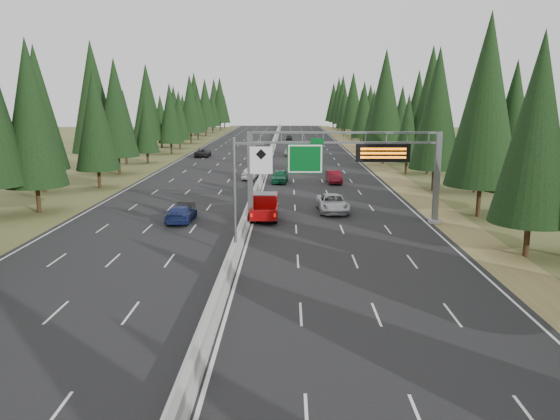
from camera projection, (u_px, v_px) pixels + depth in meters
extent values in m
cube|color=black|center=(267.00, 163.00, 91.33)|extent=(32.00, 260.00, 0.08)
cube|color=olive|center=(374.00, 163.00, 91.05)|extent=(3.60, 260.00, 0.06)
cube|color=#4B5628|center=(161.00, 163.00, 91.62)|extent=(3.60, 260.00, 0.06)
cube|color=gray|center=(267.00, 162.00, 91.29)|extent=(0.70, 260.00, 0.30)
cube|color=gray|center=(267.00, 159.00, 91.21)|extent=(0.30, 260.00, 0.60)
cube|color=slate|center=(250.00, 178.00, 46.45)|extent=(0.45, 0.45, 7.80)
cube|color=gray|center=(251.00, 220.00, 47.20)|extent=(0.90, 0.90, 0.30)
cube|color=slate|center=(437.00, 178.00, 46.20)|extent=(0.45, 0.45, 7.80)
cube|color=gray|center=(434.00, 221.00, 46.95)|extent=(0.90, 0.90, 0.30)
cube|color=slate|center=(344.00, 133.00, 45.56)|extent=(15.85, 0.35, 0.16)
cube|color=slate|center=(344.00, 143.00, 45.73)|extent=(15.85, 0.35, 0.16)
cube|color=#054C19|center=(305.00, 159.00, 45.80)|extent=(3.00, 0.10, 2.50)
cube|color=silver|center=(305.00, 159.00, 45.75)|extent=(2.85, 0.02, 2.35)
cube|color=#054C19|center=(317.00, 141.00, 45.49)|extent=(1.10, 0.10, 0.45)
cube|color=black|center=(383.00, 153.00, 45.55)|extent=(4.50, 0.40, 1.50)
cube|color=orange|center=(384.00, 149.00, 45.27)|extent=(3.80, 0.02, 0.18)
cube|color=orange|center=(383.00, 153.00, 45.34)|extent=(3.80, 0.02, 0.18)
cube|color=orange|center=(383.00, 157.00, 45.41)|extent=(3.80, 0.02, 0.18)
cylinder|color=slate|center=(235.00, 197.00, 36.64)|extent=(0.20, 0.20, 8.00)
cube|color=gray|center=(236.00, 253.00, 37.42)|extent=(0.50, 0.50, 0.20)
cube|color=slate|center=(249.00, 143.00, 35.91)|extent=(2.00, 0.15, 0.15)
cube|color=silver|center=(261.00, 160.00, 36.00)|extent=(1.50, 0.06, 1.80)
cylinder|color=black|center=(527.00, 240.00, 36.98)|extent=(0.40, 0.40, 2.39)
cone|color=black|center=(537.00, 128.00, 35.48)|extent=(5.38, 5.38, 12.56)
cylinder|color=black|center=(479.00, 201.00, 49.59)|extent=(0.40, 0.40, 2.88)
cone|color=black|center=(486.00, 100.00, 47.78)|extent=(6.49, 6.49, 15.14)
cylinder|color=black|center=(506.00, 202.00, 50.73)|extent=(0.40, 0.40, 2.25)
cone|color=black|center=(513.00, 126.00, 49.33)|extent=(5.07, 5.07, 11.83)
cylinder|color=black|center=(433.00, 180.00, 63.51)|extent=(0.40, 0.40, 2.62)
cone|color=black|center=(437.00, 108.00, 61.87)|extent=(5.90, 5.90, 13.76)
cylinder|color=black|center=(475.00, 182.00, 62.47)|extent=(0.40, 0.40, 2.46)
cone|color=black|center=(480.00, 114.00, 60.93)|extent=(5.54, 5.54, 12.93)
cylinder|color=black|center=(406.00, 168.00, 77.94)|extent=(0.40, 0.40, 1.81)
cone|color=black|center=(408.00, 128.00, 76.81)|extent=(4.07, 4.07, 9.50)
cylinder|color=black|center=(428.00, 164.00, 78.15)|extent=(0.40, 0.40, 2.87)
cone|color=black|center=(431.00, 100.00, 76.36)|extent=(6.46, 6.46, 15.08)
cylinder|color=black|center=(383.00, 155.00, 89.85)|extent=(0.40, 0.40, 2.96)
cone|color=black|center=(385.00, 98.00, 88.00)|extent=(6.66, 6.66, 15.54)
cylinder|color=black|center=(415.00, 156.00, 90.65)|extent=(0.40, 0.40, 2.44)
cone|color=black|center=(418.00, 110.00, 89.12)|extent=(5.49, 5.49, 12.82)
cylinder|color=black|center=(372.00, 149.00, 105.78)|extent=(0.40, 0.40, 1.99)
cone|color=black|center=(373.00, 117.00, 104.53)|extent=(4.48, 4.48, 10.45)
cylinder|color=black|center=(400.00, 150.00, 104.40)|extent=(0.40, 0.40, 2.10)
cone|color=black|center=(402.00, 115.00, 103.09)|extent=(4.73, 4.73, 11.05)
cylinder|color=black|center=(363.00, 143.00, 118.79)|extent=(0.40, 0.40, 2.30)
cone|color=black|center=(364.00, 109.00, 117.35)|extent=(5.18, 5.18, 12.08)
cylinder|color=black|center=(385.00, 145.00, 116.86)|extent=(0.40, 0.40, 1.78)
cone|color=black|center=(386.00, 119.00, 115.75)|extent=(4.01, 4.01, 9.35)
cylinder|color=black|center=(361.00, 139.00, 131.40)|extent=(0.40, 0.40, 2.06)
cone|color=black|center=(361.00, 112.00, 130.11)|extent=(4.63, 4.63, 10.81)
cylinder|color=black|center=(369.00, 138.00, 132.97)|extent=(0.40, 0.40, 2.26)
cone|color=black|center=(370.00, 109.00, 131.56)|extent=(5.09, 5.09, 11.88)
cylinder|color=black|center=(352.00, 134.00, 144.98)|extent=(0.40, 0.40, 2.81)
cone|color=black|center=(353.00, 100.00, 143.23)|extent=(6.32, 6.32, 14.74)
cylinder|color=black|center=(368.00, 135.00, 146.26)|extent=(0.40, 0.40, 2.12)
cone|color=black|center=(369.00, 110.00, 144.94)|extent=(4.77, 4.77, 11.12)
cylinder|color=black|center=(344.00, 132.00, 158.35)|extent=(0.40, 0.40, 2.27)
cone|color=black|center=(345.00, 107.00, 156.94)|extent=(5.11, 5.11, 11.93)
cylinder|color=black|center=(355.00, 132.00, 159.85)|extent=(0.40, 0.40, 2.23)
cone|color=black|center=(356.00, 108.00, 158.46)|extent=(5.01, 5.01, 11.69)
cylinder|color=black|center=(342.00, 128.00, 173.04)|extent=(0.40, 0.40, 2.87)
cone|color=black|center=(343.00, 99.00, 171.25)|extent=(6.47, 6.47, 15.09)
cylinder|color=black|center=(356.00, 130.00, 171.42)|extent=(0.40, 0.40, 2.05)
cone|color=black|center=(356.00, 109.00, 170.14)|extent=(4.62, 4.62, 10.77)
cylinder|color=black|center=(338.00, 126.00, 185.42)|extent=(0.40, 0.40, 2.86)
cone|color=black|center=(339.00, 100.00, 183.63)|extent=(6.42, 6.42, 14.99)
cylinder|color=black|center=(351.00, 127.00, 187.70)|extent=(0.40, 0.40, 2.36)
cone|color=black|center=(351.00, 105.00, 186.23)|extent=(5.31, 5.31, 12.39)
cylinder|color=black|center=(333.00, 125.00, 199.62)|extent=(0.40, 0.40, 2.65)
cone|color=black|center=(334.00, 102.00, 197.96)|extent=(5.97, 5.97, 13.93)
cylinder|color=black|center=(343.00, 125.00, 199.19)|extent=(0.40, 0.40, 2.77)
cone|color=black|center=(344.00, 100.00, 197.46)|extent=(6.23, 6.23, 14.54)
cylinder|color=black|center=(38.00, 199.00, 51.34)|extent=(0.40, 0.40, 2.57)
cone|color=black|center=(31.00, 113.00, 49.74)|extent=(5.78, 5.78, 13.49)
cylinder|color=black|center=(99.00, 179.00, 65.37)|extent=(0.40, 0.40, 2.27)
cone|color=black|center=(95.00, 119.00, 63.96)|extent=(5.11, 5.11, 11.93)
cylinder|color=black|center=(44.00, 181.00, 62.65)|extent=(0.40, 0.40, 2.66)
cone|color=black|center=(38.00, 107.00, 60.99)|extent=(5.97, 5.97, 13.94)
cylinder|color=black|center=(119.00, 166.00, 77.29)|extent=(0.40, 0.40, 2.59)
cone|color=black|center=(116.00, 108.00, 75.67)|extent=(5.83, 5.83, 13.60)
cylinder|color=black|center=(98.00, 163.00, 79.18)|extent=(0.40, 0.40, 3.00)
cone|color=black|center=(93.00, 97.00, 77.31)|extent=(6.75, 6.75, 15.74)
cylinder|color=black|center=(148.00, 158.00, 91.24)|extent=(0.40, 0.40, 1.80)
cone|color=black|center=(146.00, 124.00, 90.11)|extent=(4.05, 4.05, 9.44)
cylinder|color=black|center=(126.00, 158.00, 90.32)|extent=(0.40, 0.40, 1.94)
cone|color=black|center=(124.00, 121.00, 89.11)|extent=(4.36, 4.36, 10.16)
cylinder|color=black|center=(171.00, 149.00, 106.17)|extent=(0.40, 0.40, 2.18)
cone|color=black|center=(170.00, 113.00, 104.80)|extent=(4.90, 4.90, 11.44)
cylinder|color=black|center=(149.00, 147.00, 106.11)|extent=(0.40, 0.40, 2.76)
cone|color=black|center=(147.00, 102.00, 104.39)|extent=(6.20, 6.20, 14.47)
cylinder|color=black|center=(180.00, 144.00, 117.40)|extent=(0.40, 0.40, 1.99)
cone|color=black|center=(179.00, 115.00, 116.16)|extent=(4.48, 4.48, 10.46)
cylinder|color=black|center=(162.00, 143.00, 120.48)|extent=(0.40, 0.40, 1.84)
cone|color=black|center=(161.00, 117.00, 119.33)|extent=(4.14, 4.14, 9.66)
cylinder|color=black|center=(191.00, 138.00, 130.90)|extent=(0.40, 0.40, 2.60)
cone|color=black|center=(190.00, 104.00, 129.28)|extent=(5.85, 5.85, 13.65)
cylinder|color=black|center=(175.00, 139.00, 132.46)|extent=(0.40, 0.40, 2.21)
cone|color=black|center=(174.00, 110.00, 131.08)|extent=(4.97, 4.97, 11.59)
cylinder|color=black|center=(198.00, 136.00, 144.09)|extent=(0.40, 0.40, 2.14)
cone|color=black|center=(197.00, 110.00, 142.75)|extent=(4.82, 4.82, 11.25)
cylinder|color=black|center=(184.00, 136.00, 145.36)|extent=(0.40, 0.40, 1.91)
cone|color=black|center=(183.00, 113.00, 144.16)|extent=(4.30, 4.30, 10.03)
cylinder|color=black|center=(206.00, 131.00, 158.08)|extent=(0.40, 0.40, 2.62)
cone|color=black|center=(205.00, 103.00, 156.44)|extent=(5.91, 5.91, 13.78)
cylinder|color=black|center=(195.00, 130.00, 161.40)|extent=(0.40, 0.40, 2.93)
cone|color=black|center=(194.00, 99.00, 159.57)|extent=(6.58, 6.58, 15.36)
cylinder|color=black|center=(213.00, 129.00, 172.57)|extent=(0.40, 0.40, 2.18)
cone|color=black|center=(212.00, 108.00, 171.21)|extent=(4.91, 4.91, 11.45)
cylinder|color=black|center=(203.00, 129.00, 174.84)|extent=(0.40, 0.40, 1.94)
cone|color=black|center=(203.00, 110.00, 173.63)|extent=(4.36, 4.36, 10.16)
cylinder|color=black|center=(220.00, 126.00, 186.73)|extent=(0.40, 0.40, 2.87)
cone|color=black|center=(220.00, 99.00, 184.94)|extent=(6.45, 6.45, 15.04)
cylinder|color=black|center=(207.00, 127.00, 188.55)|extent=(0.40, 0.40, 1.97)
cone|color=black|center=(206.00, 109.00, 187.31)|extent=(4.44, 4.44, 10.35)
cylinder|color=black|center=(225.00, 125.00, 201.88)|extent=(0.40, 0.40, 1.93)
cone|color=black|center=(224.00, 109.00, 200.67)|extent=(4.35, 4.35, 10.15)
cylinder|color=black|center=(215.00, 124.00, 202.05)|extent=(0.40, 0.40, 2.89)
cone|color=black|center=(214.00, 99.00, 200.24)|extent=(6.50, 6.50, 15.17)
imported|color=silver|center=(333.00, 203.00, 51.49)|extent=(3.01, 6.03, 1.64)
cylinder|color=black|center=(252.00, 218.00, 46.73)|extent=(0.34, 0.92, 0.92)
cylinder|color=black|center=(275.00, 218.00, 46.70)|extent=(0.34, 0.92, 0.92)
cylinder|color=black|center=(255.00, 209.00, 50.44)|extent=(0.34, 0.92, 0.92)
cylinder|color=black|center=(276.00, 209.00, 50.41)|extent=(0.34, 0.92, 0.92)
cube|color=#95090A|center=(265.00, 211.00, 48.59)|extent=(2.30, 6.43, 0.34)
cube|color=#95090A|center=(265.00, 201.00, 49.44)|extent=(2.18, 2.53, 1.26)
cube|color=black|center=(265.00, 197.00, 49.38)|extent=(1.95, 2.18, 0.63)
cube|color=#95090A|center=(251.00, 211.00, 46.84)|extent=(0.11, 2.76, 0.69)
cube|color=#95090A|center=(277.00, 211.00, 46.81)|extent=(0.11, 2.76, 0.69)
cube|color=#95090A|center=(263.00, 214.00, 45.47)|extent=(2.30, 0.11, 0.69)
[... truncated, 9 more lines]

